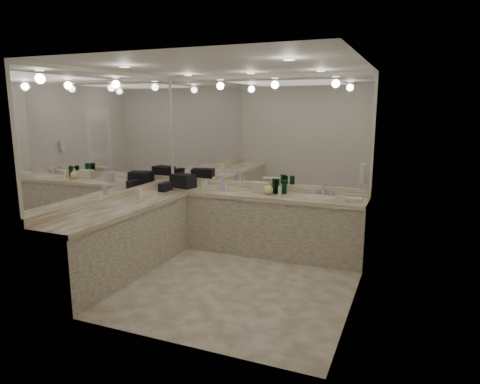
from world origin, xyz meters
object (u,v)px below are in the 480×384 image
at_px(sink, 320,198).
at_px(soap_bottle_a, 221,184).
at_px(black_toiletry_bag, 183,181).
at_px(hand_towel, 353,199).
at_px(soap_bottle_b, 223,183).
at_px(cream_cosmetic_case, 261,187).
at_px(wall_phone, 363,173).
at_px(soap_bottle_c, 268,188).

xyz_separation_m(sink, soap_bottle_a, (-1.51, -0.01, 0.10)).
bearing_deg(black_toiletry_bag, sink, 1.34).
relative_size(hand_towel, soap_bottle_b, 1.09).
bearing_deg(black_toiletry_bag, soap_bottle_b, 4.36).
bearing_deg(hand_towel, soap_bottle_a, 179.80).
bearing_deg(soap_bottle_a, cream_cosmetic_case, 6.69).
bearing_deg(soap_bottle_a, hand_towel, -0.20).
distance_m(black_toiletry_bag, soap_bottle_b, 0.66).
bearing_deg(wall_phone, sink, 140.43).
distance_m(soap_bottle_b, soap_bottle_c, 0.74).
height_order(black_toiletry_bag, soap_bottle_c, black_toiletry_bag).
distance_m(black_toiletry_bag, cream_cosmetic_case, 1.25).
distance_m(sink, wall_phone, 0.91).
bearing_deg(black_toiletry_bag, cream_cosmetic_case, 5.00).
bearing_deg(cream_cosmetic_case, sink, 4.55).
distance_m(cream_cosmetic_case, soap_bottle_c, 0.19).
bearing_deg(cream_cosmetic_case, wall_phone, -12.07).
distance_m(soap_bottle_a, soap_bottle_c, 0.77).
height_order(sink, soap_bottle_a, soap_bottle_a).
distance_m(sink, cream_cosmetic_case, 0.91).
bearing_deg(soap_bottle_c, soap_bottle_a, 177.61).
bearing_deg(hand_towel, soap_bottle_c, -178.80).
distance_m(cream_cosmetic_case, soap_bottle_b, 0.59).
bearing_deg(soap_bottle_a, sink, 0.47).
height_order(wall_phone, soap_bottle_c, wall_phone).
relative_size(hand_towel, soap_bottle_a, 1.21).
bearing_deg(wall_phone, soap_bottle_a, 167.03).
bearing_deg(cream_cosmetic_case, soap_bottle_c, -25.56).
xyz_separation_m(wall_phone, soap_bottle_b, (-2.09, 0.50, -0.35)).
relative_size(wall_phone, hand_towel, 1.05).
xyz_separation_m(wall_phone, soap_bottle_a, (-2.12, 0.49, -0.36)).
xyz_separation_m(hand_towel, soap_bottle_a, (-1.96, 0.01, 0.07)).
xyz_separation_m(cream_cosmetic_case, soap_bottle_c, (0.15, -0.10, 0.02)).
distance_m(hand_towel, soap_bottle_c, 1.20).
bearing_deg(wall_phone, cream_cosmetic_case, 159.62).
xyz_separation_m(wall_phone, cream_cosmetic_case, (-1.51, 0.56, -0.38)).
xyz_separation_m(sink, black_toiletry_bag, (-2.15, -0.05, 0.11)).
height_order(black_toiletry_bag, hand_towel, black_toiletry_bag).
height_order(soap_bottle_a, soap_bottle_c, soap_bottle_a).
height_order(black_toiletry_bag, cream_cosmetic_case, black_toiletry_bag).
xyz_separation_m(black_toiletry_bag, soap_bottle_a, (0.64, 0.04, -0.01)).
height_order(sink, soap_bottle_b, soap_bottle_b).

